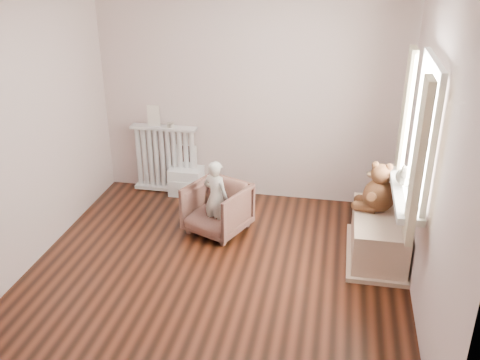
% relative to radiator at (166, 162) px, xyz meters
% --- Properties ---
extents(floor, '(3.60, 3.60, 0.01)m').
position_rel_radiator_xyz_m(floor, '(1.03, -1.68, -0.39)').
color(floor, black).
rests_on(floor, ground).
extents(back_wall, '(3.60, 0.02, 2.60)m').
position_rel_radiator_xyz_m(back_wall, '(1.03, 0.12, 0.91)').
color(back_wall, beige).
rests_on(back_wall, ground).
extents(front_wall, '(3.60, 0.02, 2.60)m').
position_rel_radiator_xyz_m(front_wall, '(1.03, -3.48, 0.91)').
color(front_wall, beige).
rests_on(front_wall, ground).
extents(left_wall, '(0.02, 3.60, 2.60)m').
position_rel_radiator_xyz_m(left_wall, '(-0.77, -1.68, 0.91)').
color(left_wall, beige).
rests_on(left_wall, ground).
extents(right_wall, '(0.02, 3.60, 2.60)m').
position_rel_radiator_xyz_m(right_wall, '(2.83, -1.68, 0.91)').
color(right_wall, beige).
rests_on(right_wall, ground).
extents(window, '(0.03, 0.90, 1.10)m').
position_rel_radiator_xyz_m(window, '(2.79, -1.38, 1.06)').
color(window, white).
rests_on(window, right_wall).
extents(window_sill, '(0.22, 1.10, 0.06)m').
position_rel_radiator_xyz_m(window_sill, '(2.70, -1.38, 0.48)').
color(window_sill, silver).
rests_on(window_sill, right_wall).
extents(curtain_left, '(0.06, 0.26, 1.30)m').
position_rel_radiator_xyz_m(curtain_left, '(2.68, -1.95, 1.00)').
color(curtain_left, '#C6BA94').
rests_on(curtain_left, right_wall).
extents(curtain_right, '(0.06, 0.26, 1.30)m').
position_rel_radiator_xyz_m(curtain_right, '(2.68, -0.81, 1.00)').
color(curtain_right, '#C6BA94').
rests_on(curtain_right, right_wall).
extents(radiator, '(0.81, 0.15, 0.85)m').
position_rel_radiator_xyz_m(radiator, '(0.00, 0.00, 0.00)').
color(radiator, silver).
rests_on(radiator, floor).
extents(paper_doll, '(0.15, 0.01, 0.26)m').
position_rel_radiator_xyz_m(paper_doll, '(-0.11, 0.00, 0.59)').
color(paper_doll, beige).
rests_on(paper_doll, radiator).
extents(tin_a, '(0.09, 0.09, 0.05)m').
position_rel_radiator_xyz_m(tin_a, '(0.09, 0.00, 0.49)').
color(tin_a, '#A59E8C').
rests_on(tin_a, radiator).
extents(toy_vanity, '(0.40, 0.28, 0.63)m').
position_rel_radiator_xyz_m(toy_vanity, '(0.27, -0.03, -0.11)').
color(toy_vanity, silver).
rests_on(toy_vanity, floor).
extents(armchair, '(0.77, 0.78, 0.55)m').
position_rel_radiator_xyz_m(armchair, '(0.86, -0.87, -0.12)').
color(armchair, brown).
rests_on(armchair, floor).
extents(child, '(0.35, 0.30, 0.83)m').
position_rel_radiator_xyz_m(child, '(0.86, -0.92, 0.04)').
color(child, beige).
rests_on(child, armchair).
extents(toy_bench, '(0.51, 0.97, 0.46)m').
position_rel_radiator_xyz_m(toy_bench, '(2.55, -1.06, -0.19)').
color(toy_bench, '#C7AD90').
rests_on(toy_bench, floor).
extents(teddy_bear, '(0.46, 0.39, 0.50)m').
position_rel_radiator_xyz_m(teddy_bear, '(2.52, -0.94, 0.28)').
color(teddy_bear, '#331B0D').
rests_on(teddy_bear, toy_bench).
extents(plush_cat, '(0.18, 0.27, 0.22)m').
position_rel_radiator_xyz_m(plush_cat, '(2.69, -1.27, 0.61)').
color(plush_cat, '#6C6659').
rests_on(plush_cat, window_sill).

